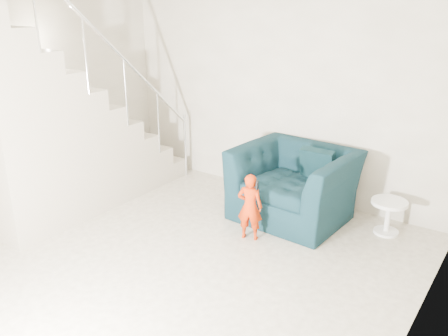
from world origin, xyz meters
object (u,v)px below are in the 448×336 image
at_px(armchair, 294,184).
at_px(toddler, 250,207).
at_px(staircase, 59,143).
at_px(side_table, 388,211).

distance_m(armchair, toddler, 0.84).
height_order(armchair, staircase, staircase).
bearing_deg(side_table, toddler, -140.91).
distance_m(side_table, staircase, 4.23).
distance_m(armchair, side_table, 1.20).
height_order(side_table, staircase, staircase).
relative_size(armchair, staircase, 0.39).
bearing_deg(toddler, staircase, -1.95).
xyz_separation_m(armchair, toddler, (-0.15, -0.82, -0.05)).
xyz_separation_m(side_table, staircase, (-3.78, -1.78, 0.66)).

